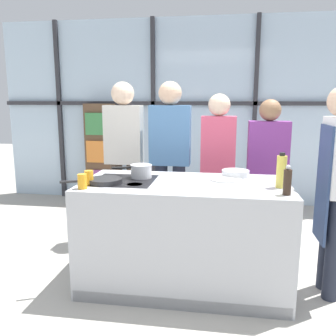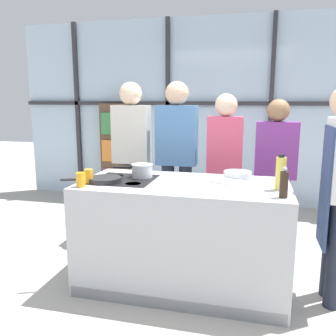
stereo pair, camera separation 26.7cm
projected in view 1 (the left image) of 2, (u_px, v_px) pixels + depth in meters
name	position (u px, v px, depth m)	size (l,w,h in m)	color
ground_plane	(184.00, 283.00, 3.15)	(18.00, 18.00, 0.00)	#ADA89E
back_window_wall	(203.00, 112.00, 5.43)	(6.40, 0.10, 2.80)	silver
bookshelf	(101.00, 153.00, 5.61)	(0.47, 0.19, 1.53)	brown
demo_island	(184.00, 234.00, 3.06)	(1.73, 0.86, 0.91)	#B7BABF
chef	(336.00, 178.00, 2.80)	(0.24, 0.39, 1.70)	#232838
spectator_far_left	(124.00, 151.00, 3.96)	(0.41, 0.25, 1.79)	#47382D
spectator_center_left	(170.00, 153.00, 3.88)	(0.44, 0.25, 1.79)	#232838
spectator_center_right	(218.00, 159.00, 3.82)	(0.37, 0.23, 1.66)	black
spectator_far_right	(267.00, 166.00, 3.75)	(0.42, 0.22, 1.60)	#47382D
frying_pan	(104.00, 181.00, 2.94)	(0.48, 0.29, 0.04)	#232326
saucepan	(141.00, 171.00, 3.14)	(0.34, 0.19, 0.12)	silver
white_plate	(225.00, 179.00, 3.07)	(0.27, 0.27, 0.01)	white
mixing_bowl	(235.00, 173.00, 3.21)	(0.25, 0.25, 0.06)	silver
oil_bottle	(281.00, 171.00, 2.78)	(0.08, 0.08, 0.28)	#E0CC4C
pepper_grinder	(287.00, 181.00, 2.57)	(0.06, 0.06, 0.22)	#332319
juice_glass_near	(82.00, 181.00, 2.76)	(0.07, 0.07, 0.12)	orange
juice_glass_far	(89.00, 178.00, 2.89)	(0.07, 0.07, 0.12)	orange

